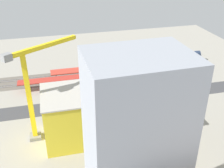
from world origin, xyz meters
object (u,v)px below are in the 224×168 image
parked_car_5 (73,99)px  street_tree_1 (132,95)px  box_truck_1 (61,110)px  parked_car_1 (152,90)px  platform_canopy_far (101,68)px  construction_building (103,112)px  parked_car_4 (92,97)px  tower_crane (33,87)px  locomotive (140,64)px  parked_car_3 (111,94)px  parked_car_0 (168,88)px  box_truck_0 (79,107)px  street_tree_0 (132,92)px  traffic_light (96,99)px  box_truck_2 (67,112)px  passenger_coach (185,57)px  platform_canopy_near (90,76)px  parked_car_2 (133,93)px  street_tree_2 (89,99)px

parked_car_5 → street_tree_1: bearing=157.0°
box_truck_1 → parked_car_1: bearing=-169.2°
platform_canopy_far → construction_building: (8.43, 41.02, 3.57)m
parked_car_4 → tower_crane: bearing=42.4°
locomotive → tower_crane: tower_crane is taller
parked_car_3 → street_tree_1: size_ratio=0.60×
parked_car_0 → parked_car_1: bearing=-0.1°
construction_building → tower_crane: (20.16, -3.42, 9.95)m
parked_car_5 → box_truck_0: (-1.23, 7.55, 1.02)m
parked_car_0 → parked_car_5: parked_car_0 is taller
street_tree_0 → traffic_light: bearing=0.9°
box_truck_2 → street_tree_1: bearing=-178.2°
locomotive → parked_car_5: 43.44m
street_tree_0 → tower_crane: bearing=17.2°
passenger_coach → parked_car_3: 50.96m
platform_canopy_near → parked_car_2: (-15.19, 13.58, -3.17)m
parked_car_3 → parked_car_5: size_ratio=0.97×
locomotive → parked_car_4: bearing=39.7°
parked_car_4 → construction_building: size_ratio=0.13×
traffic_light → parked_car_5: bearing=-46.9°
platform_canopy_near → parked_car_2: platform_canopy_near is taller
tower_crane → box_truck_2: size_ratio=3.45×
tower_crane → box_truck_1: (-7.59, -10.78, -16.20)m
box_truck_1 → street_tree_2: size_ratio=1.31×
box_truck_1 → street_tree_2: (-10.44, 1.10, 3.66)m
platform_canopy_near → box_truck_2: size_ratio=6.98×
parked_car_1 → parked_car_5: 32.96m
tower_crane → street_tree_0: 38.25m
street_tree_1 → parked_car_3: bearing=-57.6°
parked_car_1 → parked_car_3: 17.39m
locomotive → construction_building: bearing=57.7°
box_truck_0 → box_truck_2: size_ratio=0.96×
platform_canopy_near → parked_car_5: platform_canopy_near is taller
box_truck_1 → traffic_light: (-13.16, 0.28, 2.97)m
platform_canopy_far → parked_car_3: (-0.02, 18.85, -3.54)m
tower_crane → traffic_light: (-20.75, -10.50, -13.22)m
tower_crane → street_tree_0: bearing=-162.8°
passenger_coach → box_truck_2: 72.11m
street_tree_2 → parked_car_5: bearing=-61.1°
box_truck_0 → street_tree_2: (-3.78, 1.53, 3.56)m
box_truck_2 → parked_car_0: bearing=-168.1°
tower_crane → traffic_light: bearing=-153.2°
box_truck_2 → street_tree_1: 24.71m
platform_canopy_near → parked_car_1: size_ratio=12.77×
platform_canopy_near → box_truck_0: size_ratio=7.25×
tower_crane → street_tree_2: 24.00m
parked_car_2 → street_tree_0: bearing=67.6°
passenger_coach → parked_car_4: passenger_coach is taller
parked_car_1 → tower_crane: (45.98, 18.12, 17.08)m
parked_car_0 → street_tree_1: (18.83, 8.39, 3.73)m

